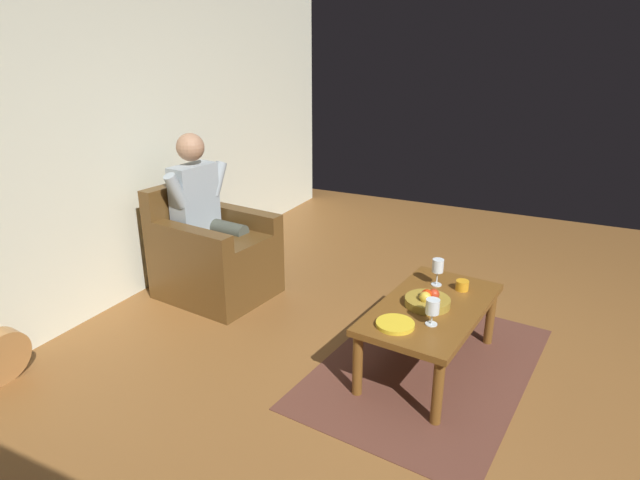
{
  "coord_description": "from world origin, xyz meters",
  "views": [
    {
      "loc": [
        2.86,
        0.34,
        1.97
      ],
      "look_at": [
        -0.24,
        -1.17,
        0.69
      ],
      "focal_mm": 30.27,
      "sensor_mm": 36.0,
      "label": 1
    }
  ],
  "objects_px": {
    "armchair": "(213,256)",
    "fruit_bowl": "(428,301)",
    "person_seated": "(205,210)",
    "wine_glass_far": "(438,267)",
    "candle_jar": "(462,285)",
    "wine_glass_near": "(433,308)",
    "decorative_dish": "(395,324)",
    "coffee_table": "(431,314)"
  },
  "relations": [
    {
      "from": "fruit_bowl",
      "to": "wine_glass_far",
      "type": "bearing_deg",
      "value": -175.15
    },
    {
      "from": "person_seated",
      "to": "wine_glass_far",
      "type": "relative_size",
      "value": 7.11
    },
    {
      "from": "decorative_dish",
      "to": "candle_jar",
      "type": "xyz_separation_m",
      "value": [
        -0.65,
        0.24,
        0.02
      ]
    },
    {
      "from": "armchair",
      "to": "wine_glass_far",
      "type": "relative_size",
      "value": 4.99
    },
    {
      "from": "wine_glass_near",
      "to": "fruit_bowl",
      "type": "distance_m",
      "value": 0.25
    },
    {
      "from": "wine_glass_far",
      "to": "decorative_dish",
      "type": "distance_m",
      "value": 0.66
    },
    {
      "from": "wine_glass_far",
      "to": "fruit_bowl",
      "type": "relative_size",
      "value": 0.66
    },
    {
      "from": "armchair",
      "to": "person_seated",
      "type": "bearing_deg",
      "value": -90.0
    },
    {
      "from": "candle_jar",
      "to": "person_seated",
      "type": "bearing_deg",
      "value": -89.54
    },
    {
      "from": "fruit_bowl",
      "to": "wine_glass_near",
      "type": "bearing_deg",
      "value": 20.83
    },
    {
      "from": "armchair",
      "to": "coffee_table",
      "type": "xyz_separation_m",
      "value": [
        0.28,
        1.87,
        0.05
      ]
    },
    {
      "from": "fruit_bowl",
      "to": "armchair",
      "type": "bearing_deg",
      "value": -99.12
    },
    {
      "from": "person_seated",
      "to": "wine_glass_near",
      "type": "height_order",
      "value": "person_seated"
    },
    {
      "from": "person_seated",
      "to": "candle_jar",
      "type": "bearing_deg",
      "value": 97.51
    },
    {
      "from": "wine_glass_near",
      "to": "wine_glass_far",
      "type": "xyz_separation_m",
      "value": [
        -0.54,
        -0.11,
        0.02
      ]
    },
    {
      "from": "person_seated",
      "to": "wine_glass_far",
      "type": "xyz_separation_m",
      "value": [
        -0.02,
        1.87,
        -0.15
      ]
    },
    {
      "from": "armchair",
      "to": "coffee_table",
      "type": "distance_m",
      "value": 1.89
    },
    {
      "from": "person_seated",
      "to": "fruit_bowl",
      "type": "xyz_separation_m",
      "value": [
        0.3,
        1.89,
        -0.24
      ]
    },
    {
      "from": "armchair",
      "to": "candle_jar",
      "type": "bearing_deg",
      "value": 97.69
    },
    {
      "from": "armchair",
      "to": "wine_glass_near",
      "type": "distance_m",
      "value": 2.01
    },
    {
      "from": "coffee_table",
      "to": "wine_glass_far",
      "type": "relative_size",
      "value": 6.24
    },
    {
      "from": "person_seated",
      "to": "coffee_table",
      "type": "distance_m",
      "value": 1.97
    },
    {
      "from": "armchair",
      "to": "wine_glass_far",
      "type": "height_order",
      "value": "armchair"
    },
    {
      "from": "wine_glass_far",
      "to": "fruit_bowl",
      "type": "xyz_separation_m",
      "value": [
        0.32,
        0.03,
        -0.09
      ]
    },
    {
      "from": "fruit_bowl",
      "to": "decorative_dish",
      "type": "height_order",
      "value": "fruit_bowl"
    },
    {
      "from": "person_seated",
      "to": "fruit_bowl",
      "type": "relative_size",
      "value": 4.72
    },
    {
      "from": "armchair",
      "to": "fruit_bowl",
      "type": "bearing_deg",
      "value": 87.93
    },
    {
      "from": "wine_glass_near",
      "to": "coffee_table",
      "type": "bearing_deg",
      "value": -165.87
    },
    {
      "from": "person_seated",
      "to": "coffee_table",
      "type": "height_order",
      "value": "person_seated"
    },
    {
      "from": "armchair",
      "to": "decorative_dish",
      "type": "bearing_deg",
      "value": 77.35
    },
    {
      "from": "armchair",
      "to": "fruit_bowl",
      "type": "xyz_separation_m",
      "value": [
        0.3,
        1.85,
        0.14
      ]
    },
    {
      "from": "armchair",
      "to": "person_seated",
      "type": "xyz_separation_m",
      "value": [
        -0.01,
        -0.05,
        0.38
      ]
    },
    {
      "from": "coffee_table",
      "to": "candle_jar",
      "type": "distance_m",
      "value": 0.34
    },
    {
      "from": "armchair",
      "to": "fruit_bowl",
      "type": "distance_m",
      "value": 1.88
    },
    {
      "from": "person_seated",
      "to": "wine_glass_far",
      "type": "distance_m",
      "value": 1.87
    },
    {
      "from": "wine_glass_near",
      "to": "candle_jar",
      "type": "xyz_separation_m",
      "value": [
        -0.54,
        0.06,
        -0.07
      ]
    },
    {
      "from": "candle_jar",
      "to": "wine_glass_near",
      "type": "bearing_deg",
      "value": -6.16
    },
    {
      "from": "decorative_dish",
      "to": "candle_jar",
      "type": "relative_size",
      "value": 2.62
    },
    {
      "from": "fruit_bowl",
      "to": "coffee_table",
      "type": "bearing_deg",
      "value": 127.35
    },
    {
      "from": "decorative_dish",
      "to": "candle_jar",
      "type": "height_order",
      "value": "candle_jar"
    },
    {
      "from": "coffee_table",
      "to": "fruit_bowl",
      "type": "relative_size",
      "value": 4.14
    },
    {
      "from": "coffee_table",
      "to": "wine_glass_near",
      "type": "relative_size",
      "value": 7.22
    }
  ]
}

